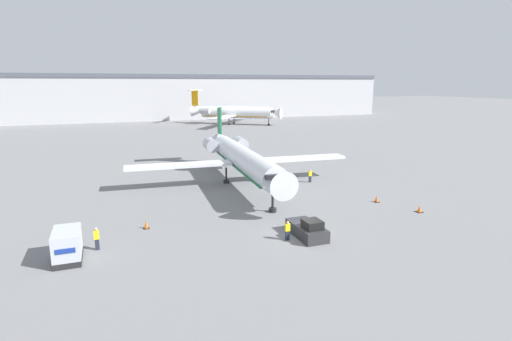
% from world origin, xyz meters
% --- Properties ---
extents(ground_plane, '(600.00, 600.00, 0.00)m').
position_xyz_m(ground_plane, '(0.00, 0.00, 0.00)').
color(ground_plane, slate).
extents(terminal_building, '(180.00, 16.80, 15.77)m').
position_xyz_m(terminal_building, '(0.00, 120.00, 7.91)').
color(terminal_building, '#B2B2B7').
rests_on(terminal_building, ground).
extents(airplane_main, '(28.85, 30.08, 9.21)m').
position_xyz_m(airplane_main, '(1.07, 19.71, 3.47)').
color(airplane_main, silver).
rests_on(airplane_main, ground).
extents(pushback_tug, '(2.02, 4.34, 1.72)m').
position_xyz_m(pushback_tug, '(0.37, 0.16, 0.63)').
color(pushback_tug, '#2D2D33').
rests_on(pushback_tug, ground).
extents(luggage_cart, '(1.86, 3.27, 2.31)m').
position_xyz_m(luggage_cart, '(-18.17, 2.19, 1.15)').
color(luggage_cart, '#232326').
rests_on(luggage_cart, ground).
extents(worker_near_tug, '(0.40, 0.24, 1.65)m').
position_xyz_m(worker_near_tug, '(-1.53, 0.01, 0.86)').
color(worker_near_tug, '#232838').
rests_on(worker_near_tug, ground).
extents(worker_by_wing, '(0.40, 0.24, 1.74)m').
position_xyz_m(worker_by_wing, '(9.64, 16.86, 0.91)').
color(worker_by_wing, '#232838').
rests_on(worker_by_wing, ground).
extents(worker_on_apron, '(0.40, 0.25, 1.82)m').
position_xyz_m(worker_on_apron, '(-16.21, 3.47, 0.96)').
color(worker_on_apron, '#232838').
rests_on(worker_on_apron, ground).
extents(traffic_cone_left, '(0.52, 0.52, 0.75)m').
position_xyz_m(traffic_cone_left, '(-12.18, 6.93, 0.36)').
color(traffic_cone_left, black).
rests_on(traffic_cone_left, ground).
extents(traffic_cone_right, '(0.55, 0.55, 0.79)m').
position_xyz_m(traffic_cone_right, '(12.18, 6.35, 0.38)').
color(traffic_cone_right, black).
rests_on(traffic_cone_right, ground).
extents(traffic_cone_mid, '(0.65, 0.65, 0.63)m').
position_xyz_m(traffic_cone_mid, '(14.02, 1.94, 0.30)').
color(traffic_cone_mid, black).
rests_on(traffic_cone_mid, ground).
extents(airplane_parked_far_left, '(27.23, 29.58, 10.66)m').
position_xyz_m(airplane_parked_far_left, '(23.34, 92.67, 3.76)').
color(airplane_parked_far_left, white).
rests_on(airplane_parked_far_left, ground).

